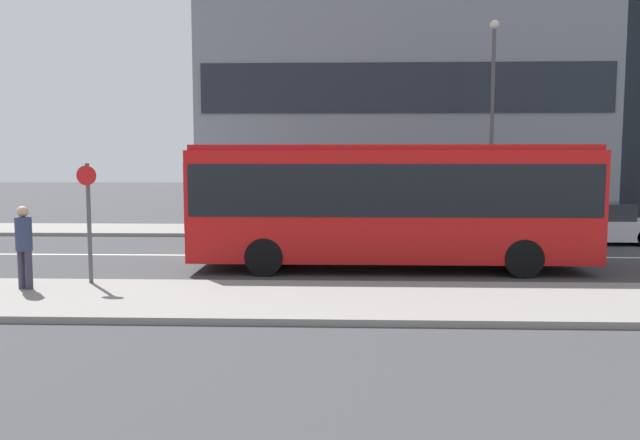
# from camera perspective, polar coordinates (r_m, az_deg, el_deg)

# --- Properties ---
(ground_plane) EXTENTS (120.00, 120.00, 0.00)m
(ground_plane) POSITION_cam_1_polar(r_m,az_deg,el_deg) (19.07, -6.64, -3.25)
(ground_plane) COLOR #3A3A3D
(sidewalk_near) EXTENTS (44.00, 3.50, 0.13)m
(sidewalk_near) POSITION_cam_1_polar(r_m,az_deg,el_deg) (13.02, -10.85, -7.15)
(sidewalk_near) COLOR gray
(sidewalk_near) RESTS_ON ground_plane
(sidewalk_far) EXTENTS (44.00, 3.50, 0.13)m
(sidewalk_far) POSITION_cam_1_polar(r_m,az_deg,el_deg) (25.21, -4.49, -0.94)
(sidewalk_far) COLOR gray
(sidewalk_far) RESTS_ON ground_plane
(lane_centerline) EXTENTS (41.80, 0.16, 0.01)m
(lane_centerline) POSITION_cam_1_polar(r_m,az_deg,el_deg) (19.07, -6.64, -3.24)
(lane_centerline) COLOR silver
(lane_centerline) RESTS_ON ground_plane
(city_bus) EXTENTS (10.39, 2.65, 3.27)m
(city_bus) POSITION_cam_1_polar(r_m,az_deg,el_deg) (16.60, 6.37, 1.99)
(city_bus) COLOR red
(city_bus) RESTS_ON ground_plane
(parked_car_0) EXTENTS (4.39, 1.71, 1.41)m
(parked_car_0) POSITION_cam_1_polar(r_m,az_deg,el_deg) (23.62, 23.77, -0.38)
(parked_car_0) COLOR silver
(parked_car_0) RESTS_ON ground_plane
(pedestrian_near_stop) EXTENTS (0.34, 0.34, 1.79)m
(pedestrian_near_stop) POSITION_cam_1_polar(r_m,az_deg,el_deg) (14.76, -25.45, -1.81)
(pedestrian_near_stop) COLOR #383347
(pedestrian_near_stop) RESTS_ON sidewalk_near
(bus_stop_sign) EXTENTS (0.44, 0.12, 2.69)m
(bus_stop_sign) POSITION_cam_1_polar(r_m,az_deg,el_deg) (14.85, -20.40, 0.56)
(bus_stop_sign) COLOR #4C4C51
(bus_stop_sign) RESTS_ON sidewalk_near
(street_lamp) EXTENTS (0.36, 0.36, 7.96)m
(street_lamp) POSITION_cam_1_polar(r_m,az_deg,el_deg) (24.76, 15.48, 9.97)
(street_lamp) COLOR #4C4C51
(street_lamp) RESTS_ON sidewalk_far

